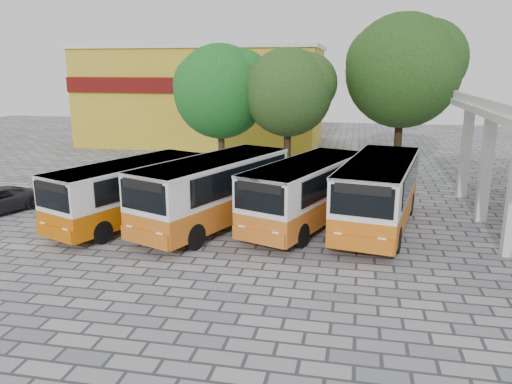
% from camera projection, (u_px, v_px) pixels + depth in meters
% --- Properties ---
extents(ground, '(90.00, 90.00, 0.00)m').
position_uv_depth(ground, '(285.00, 258.00, 17.83)').
color(ground, slate).
rests_on(ground, ground).
extents(shophouse_block, '(20.40, 10.40, 8.30)m').
position_uv_depth(shophouse_block, '(204.00, 95.00, 43.63)').
color(shophouse_block, gold).
rests_on(shophouse_block, ground).
extents(bus_far_left, '(4.87, 7.94, 2.67)m').
position_uv_depth(bus_far_left, '(129.00, 189.00, 21.32)').
color(bus_far_left, '#BA5600').
rests_on(bus_far_left, ground).
extents(bus_centre_left, '(5.27, 8.65, 2.91)m').
position_uv_depth(bus_centre_left, '(214.00, 188.00, 20.90)').
color(bus_centre_left, '#C15E15').
rests_on(bus_centre_left, ground).
extents(bus_centre_right, '(4.83, 8.22, 2.78)m').
position_uv_depth(bus_centre_right, '(306.00, 189.00, 21.01)').
color(bus_centre_right, '#C66319').
rests_on(bus_centre_right, ground).
extents(bus_far_right, '(3.87, 8.45, 2.92)m').
position_uv_depth(bus_far_right, '(379.00, 190.00, 20.63)').
color(bus_far_right, '#C75F0E').
rests_on(bus_far_right, ground).
extents(tree_left, '(6.12, 5.83, 8.03)m').
position_uv_depth(tree_left, '(222.00, 88.00, 30.89)').
color(tree_left, '#43301F').
rests_on(tree_left, ground).
extents(tree_middle, '(5.48, 5.22, 7.75)m').
position_uv_depth(tree_middle, '(289.00, 89.00, 29.52)').
color(tree_middle, '#352315').
rests_on(tree_middle, ground).
extents(tree_right, '(7.20, 6.86, 9.79)m').
position_uv_depth(tree_right, '(405.00, 67.00, 30.02)').
color(tree_right, black).
rests_on(tree_right, ground).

